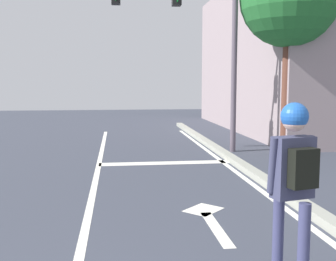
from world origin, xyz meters
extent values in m
cube|color=silver|center=(0.26, 6.00, 0.00)|extent=(0.12, 20.00, 0.01)
cube|color=silver|center=(3.34, 6.00, 0.00)|extent=(0.12, 20.00, 0.01)
cube|color=silver|center=(1.87, 9.11, 0.00)|extent=(3.22, 0.40, 0.01)
cube|color=silver|center=(2.04, 4.41, 0.00)|extent=(0.16, 1.40, 0.01)
cube|color=silver|center=(2.04, 5.26, 0.00)|extent=(0.71, 0.71, 0.01)
cube|color=#9A9C8F|center=(3.59, 6.00, 0.07)|extent=(0.24, 24.00, 0.14)
cylinder|color=#3D4067|center=(2.28, 2.87, 0.49)|extent=(0.11, 0.11, 0.82)
cylinder|color=#3D4067|center=(2.37, 2.49, 0.49)|extent=(0.11, 0.11, 0.82)
cube|color=#3C3F5C|center=(2.33, 2.68, 1.19)|extent=(0.42, 0.26, 0.58)
cylinder|color=#3C3F5C|center=(2.12, 2.67, 1.22)|extent=(0.07, 0.13, 0.53)
cylinder|color=#3C3F5C|center=(2.51, 2.76, 1.22)|extent=(0.07, 0.14, 0.53)
sphere|color=beige|center=(2.33, 2.68, 1.64)|extent=(0.23, 0.23, 0.23)
sphere|color=blue|center=(2.33, 2.68, 1.67)|extent=(0.25, 0.25, 0.25)
cube|color=black|center=(2.36, 2.55, 1.21)|extent=(0.29, 0.20, 0.36)
cylinder|color=#5D535F|center=(4.03, 10.61, 2.48)|extent=(0.16, 0.16, 4.96)
cylinder|color=green|center=(2.38, 10.46, 4.19)|extent=(0.02, 0.10, 0.10)
cylinder|color=brown|center=(5.53, 10.43, 1.76)|extent=(0.28, 0.28, 3.52)
camera|label=1|loc=(0.71, -0.93, 1.97)|focal=44.39mm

